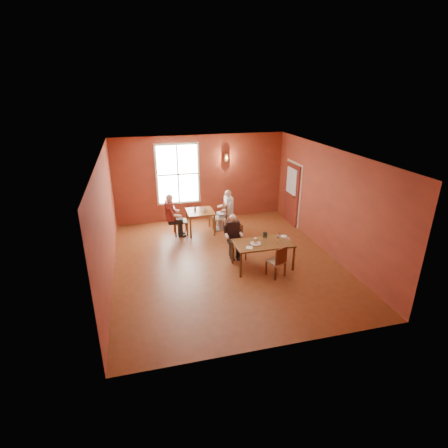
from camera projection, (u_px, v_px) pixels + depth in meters
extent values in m
cube|color=brown|center=(226.00, 262.00, 9.68)|extent=(6.00, 7.00, 0.01)
cube|color=brown|center=(201.00, 178.00, 12.26)|extent=(6.00, 0.04, 3.00)
cube|color=brown|center=(278.00, 278.00, 5.98)|extent=(6.00, 0.04, 3.00)
cube|color=brown|center=(106.00, 221.00, 8.43)|extent=(0.04, 7.00, 3.00)
cube|color=brown|center=(329.00, 202.00, 9.81)|extent=(0.04, 7.00, 3.00)
cube|color=white|center=(226.00, 153.00, 8.56)|extent=(6.00, 7.00, 0.04)
cube|color=white|center=(178.00, 174.00, 11.96)|extent=(1.36, 0.10, 1.96)
cube|color=maroon|center=(291.00, 194.00, 12.03)|extent=(0.12, 1.04, 2.10)
cylinder|color=brown|center=(226.00, 158.00, 12.12)|extent=(0.16, 0.16, 0.28)
cylinder|color=white|center=(256.00, 243.00, 9.09)|extent=(0.36, 0.36, 0.04)
cube|color=tan|center=(255.00, 240.00, 9.18)|extent=(0.11, 0.11, 0.10)
cube|color=#273E2E|center=(265.00, 235.00, 9.39)|extent=(0.12, 0.09, 0.18)
cube|color=silver|center=(265.00, 247.00, 8.93)|extent=(0.19, 0.08, 0.00)
cube|color=silver|center=(249.00, 248.00, 8.88)|extent=(0.21, 0.21, 0.01)
cylinder|color=white|center=(284.00, 236.00, 9.52)|extent=(0.18, 0.18, 0.01)
imported|color=silver|center=(205.00, 210.00, 11.25)|extent=(0.15, 0.15, 0.10)
imported|color=white|center=(195.00, 209.00, 11.36)|extent=(0.14, 0.14, 0.10)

